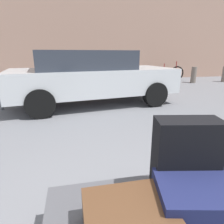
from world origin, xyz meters
TOP-DOWN VIEW (x-y plane):
  - suitcase_brown_front_left at (-0.18, -0.09)m, footprint 0.48×0.37m
  - suitcase_navy_rear_left at (0.27, -0.10)m, footprint 0.58×0.48m
  - suitcase_black_center at (0.31, 0.15)m, footprint 0.47×0.29m
  - parked_car at (0.10, 4.36)m, footprint 4.51×2.39m
  - bicycle_leaning at (4.46, 8.47)m, footprint 1.76×0.20m
  - bollard_kerb_near at (2.18, 7.39)m, footprint 0.25×0.25m
  - bollard_kerb_mid at (3.65, 7.39)m, footprint 0.25×0.25m
  - bollard_kerb_far at (5.26, 7.39)m, footprint 0.25×0.25m

SIDE VIEW (x-z plane):
  - bicycle_leaning at x=4.46m, z-range -0.11..0.85m
  - bollard_kerb_near at x=2.18m, z-range 0.00..0.75m
  - bollard_kerb_mid at x=3.65m, z-range 0.00..0.75m
  - bollard_kerb_far at x=5.26m, z-range 0.00..0.75m
  - suitcase_brown_front_left at x=-0.18m, z-range 0.34..0.56m
  - suitcase_navy_rear_left at x=0.27m, z-range 0.34..0.61m
  - suitcase_black_center at x=0.31m, z-range 0.34..0.93m
  - parked_car at x=0.10m, z-range 0.05..1.47m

